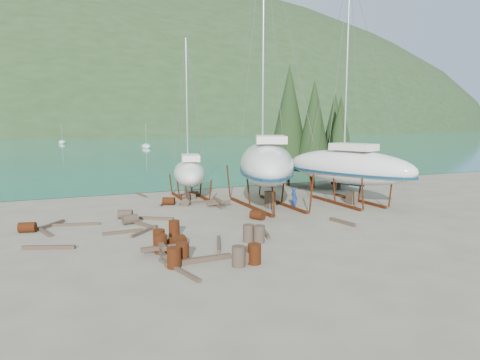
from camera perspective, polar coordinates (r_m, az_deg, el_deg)
name	(u,v)px	position (r m, az deg, el deg)	size (l,w,h in m)	color
ground	(241,230)	(24.50, 0.10, -6.66)	(600.00, 600.00, 0.00)	#6C6155
bay_water	(70,131)	(336.99, -21.70, 6.14)	(700.00, 700.00, 0.00)	#1A837F
far_hill	(70,131)	(341.99, -21.72, 6.15)	(800.00, 360.00, 110.00)	#23341A
far_house_center	(30,129)	(212.09, -26.19, 6.08)	(6.60, 5.60, 5.60)	beige
far_house_right	(144,129)	(215.46, -12.72, 6.69)	(6.60, 5.60, 5.60)	beige
cypress_near_right	(314,125)	(40.27, 9.82, 7.19)	(3.60, 3.60, 10.00)	black
cypress_mid_right	(340,135)	(39.49, 13.21, 5.82)	(3.06, 3.06, 8.50)	black
cypress_back_left	(289,116)	(41.20, 6.55, 8.47)	(4.14, 4.14, 11.50)	black
cypress_far_right	(334,131)	(42.79, 12.47, 6.37)	(3.24, 3.24, 9.00)	black
moored_boat_mid	(146,146)	(103.79, -12.41, 4.39)	(2.00, 5.00, 6.05)	silver
moored_boat_far	(62,142)	(131.93, -22.62, 4.65)	(2.00, 5.00, 6.05)	silver
large_sailboat_near	(266,163)	(30.75, 3.55, 2.34)	(8.55, 13.07, 19.95)	silver
large_sailboat_far	(348,166)	(33.11, 14.25, 1.78)	(6.59, 11.24, 17.10)	silver
small_sailboat_shore	(189,172)	(34.58, -6.76, 1.01)	(4.28, 8.25, 12.60)	silver
worker	(294,198)	(30.28, 7.23, -2.43)	(0.57, 0.37, 1.56)	navy
drum_0	(159,238)	(21.47, -10.75, -7.66)	(0.58, 0.58, 0.88)	#5E2310
drum_1	(246,255)	(19.06, 0.76, -9.97)	(0.58, 0.58, 0.88)	#2D2823
drum_2	(27,227)	(26.63, -26.50, -5.67)	(0.58, 0.58, 0.88)	#5E2310
drum_3	(174,258)	(18.42, -8.80, -10.21)	(0.58, 0.58, 0.88)	#5E2310
drum_4	(169,201)	(32.09, -9.49, -2.79)	(0.58, 0.58, 0.88)	#5E2310
drum_5	(248,233)	(22.07, 1.13, -7.09)	(0.58, 0.58, 0.88)	#2D2823
drum_6	(257,215)	(26.97, 2.34, -4.69)	(0.58, 0.58, 0.88)	#5E2310
drum_7	(254,254)	(18.73, 1.93, -9.82)	(0.58, 0.58, 0.88)	#5E2310
drum_9	(125,214)	(28.17, -15.06, -4.42)	(0.58, 0.58, 0.88)	#2D2823
drum_10	(183,252)	(19.09, -7.66, -9.55)	(0.58, 0.58, 0.88)	#5E2310
drum_11	(186,201)	(31.81, -7.27, -2.84)	(0.58, 0.58, 0.88)	#2D2823
drum_12	(177,242)	(21.30, -8.42, -8.14)	(0.58, 0.58, 0.88)	#5E2310
drum_13	(161,244)	(20.51, -10.53, -8.38)	(0.58, 0.58, 0.88)	#5E2310
drum_14	(174,229)	(23.23, -8.77, -6.43)	(0.58, 0.58, 0.88)	#5E2310
drum_15	(130,219)	(26.64, -14.43, -5.09)	(0.58, 0.58, 0.88)	#2D2823
drum_16	(238,256)	(18.39, -0.20, -10.14)	(0.58, 0.58, 0.88)	#2D2823
drum_17	(259,234)	(21.92, 2.57, -7.21)	(0.58, 0.58, 0.88)	#2D2823
timber_0	(141,195)	(36.59, -13.04, -1.94)	(0.14, 2.31, 0.14)	#503D2D
timber_1	(342,222)	(26.71, 13.51, -5.45)	(0.19, 2.08, 0.19)	#503D2D
timber_2	(52,225)	(27.62, -23.83, -5.48)	(0.19, 2.15, 0.19)	#503D2D
timber_3	(178,270)	(18.11, -8.23, -11.74)	(0.15, 3.23, 0.15)	#503D2D
timber_4	(156,218)	(27.49, -11.17, -5.03)	(0.17, 2.27, 0.17)	#503D2D
timber_5	(219,244)	(21.48, -2.87, -8.51)	(0.16, 2.67, 0.16)	#503D2D
timber_6	(189,194)	(36.36, -6.76, -1.81)	(0.19, 1.97, 0.19)	#503D2D
timber_7	(266,233)	(23.42, 3.44, -7.13)	(0.17, 1.87, 0.17)	#503D2D
timber_8	(145,225)	(25.83, -12.58, -5.88)	(0.19, 2.02, 0.19)	#503D2D
timber_9	(165,202)	(32.75, -9.93, -2.97)	(0.15, 2.63, 0.15)	#503D2D
timber_10	(196,203)	(32.38, -5.84, -3.00)	(0.16, 2.75, 0.16)	#503D2D
timber_11	(145,231)	(24.49, -12.61, -6.67)	(0.15, 2.52, 0.15)	#503D2D
timber_12	(123,232)	(24.55, -15.32, -6.71)	(0.17, 2.17, 0.17)	#503D2D
timber_14	(49,247)	(22.82, -24.15, -8.20)	(0.18, 2.50, 0.18)	#503D2D
timber_15	(75,224)	(27.26, -21.12, -5.55)	(0.15, 2.87, 0.15)	#503D2D
timber_16	(199,260)	(19.05, -5.52, -10.58)	(0.23, 3.01, 0.23)	#503D2D
timber_17	(44,232)	(26.08, -24.64, -6.30)	(0.16, 2.12, 0.16)	#503D2D
timber_pile_fore	(160,248)	(20.38, -10.56, -8.89)	(1.80, 1.80, 0.60)	#503D2D
timber_pile_aft	(218,203)	(30.91, -2.92, -3.08)	(1.80, 1.80, 0.60)	#503D2D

